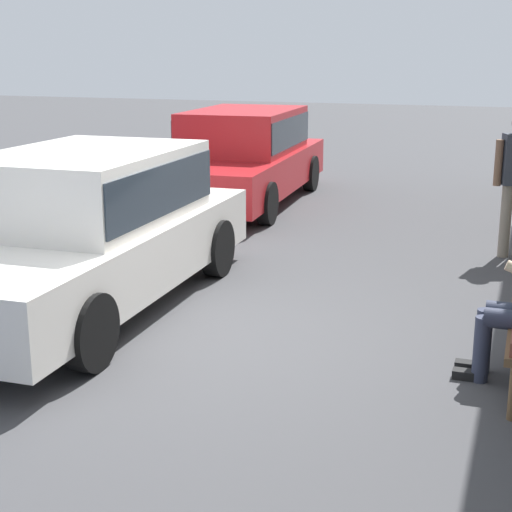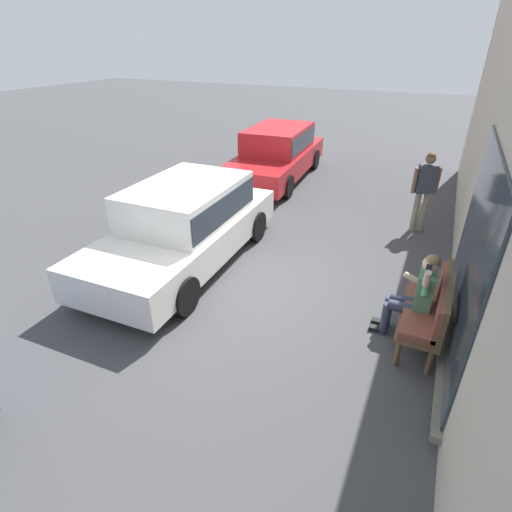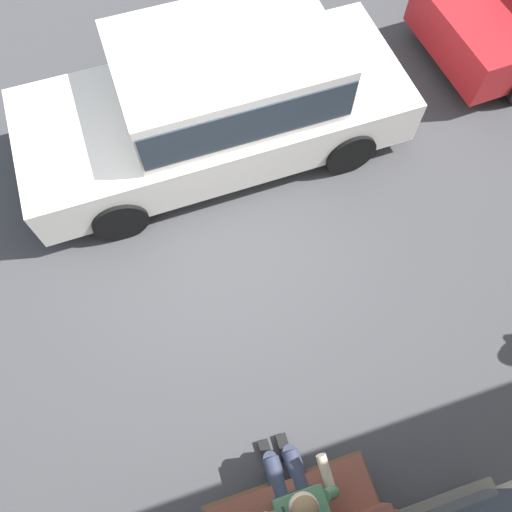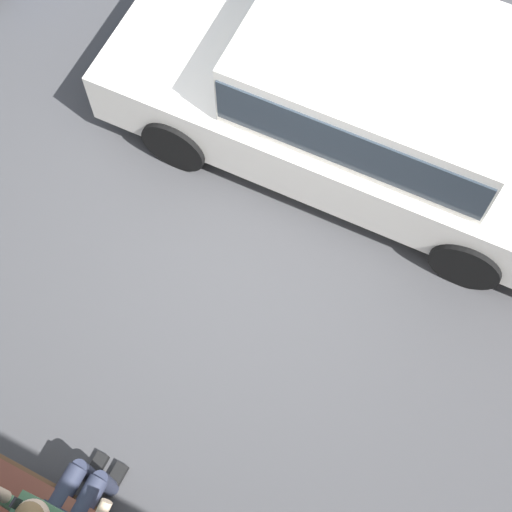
% 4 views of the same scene
% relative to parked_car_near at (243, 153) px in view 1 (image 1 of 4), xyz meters
% --- Properties ---
extents(ground_plane, '(60.00, 60.00, 0.00)m').
position_rel_parked_car_near_xyz_m(ground_plane, '(5.87, 1.84, -0.81)').
color(ground_plane, '#424244').
extents(parked_car_near, '(4.76, 2.05, 1.49)m').
position_rel_parked_car_near_xyz_m(parked_car_near, '(0.00, 0.00, 0.00)').
color(parked_car_near, red).
rests_on(parked_car_near, ground_plane).
extents(parked_car_mid, '(4.53, 2.01, 1.50)m').
position_rel_parked_car_near_xyz_m(parked_car_mid, '(5.46, 0.42, 0.00)').
color(parked_car_mid, white).
rests_on(parked_car_mid, ground_plane).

